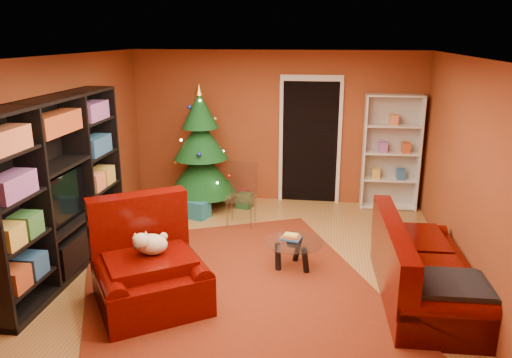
# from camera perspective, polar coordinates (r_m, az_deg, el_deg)

# --- Properties ---
(floor) EXTENTS (5.00, 5.50, 0.05)m
(floor) POSITION_cam_1_polar(r_m,az_deg,el_deg) (6.45, -0.52, -10.20)
(floor) COLOR olive
(floor) RESTS_ON ground
(ceiling) EXTENTS (5.00, 5.50, 0.05)m
(ceiling) POSITION_cam_1_polar(r_m,az_deg,el_deg) (5.78, -0.58, 14.02)
(ceiling) COLOR silver
(ceiling) RESTS_ON wall_back
(wall_back) EXTENTS (5.00, 0.05, 2.60)m
(wall_back) POSITION_cam_1_polar(r_m,az_deg,el_deg) (8.67, 2.26, 5.94)
(wall_back) COLOR brown
(wall_back) RESTS_ON ground
(wall_left) EXTENTS (0.05, 5.50, 2.60)m
(wall_left) POSITION_cam_1_polar(r_m,az_deg,el_deg) (6.83, -22.00, 1.93)
(wall_left) COLOR brown
(wall_left) RESTS_ON ground
(wall_right) EXTENTS (0.05, 5.50, 2.60)m
(wall_right) POSITION_cam_1_polar(r_m,az_deg,el_deg) (6.14, 23.43, 0.26)
(wall_right) COLOR brown
(wall_right) RESTS_ON ground
(doorway) EXTENTS (1.06, 0.60, 2.16)m
(doorway) POSITION_cam_1_polar(r_m,az_deg,el_deg) (8.64, 6.18, 4.12)
(doorway) COLOR black
(doorway) RESTS_ON floor
(rug) EXTENTS (4.47, 4.74, 0.02)m
(rug) POSITION_cam_1_polar(r_m,az_deg,el_deg) (5.96, -3.11, -12.22)
(rug) COLOR maroon
(rug) RESTS_ON floor
(media_unit) EXTENTS (0.47, 2.81, 2.15)m
(media_unit) POSITION_cam_1_polar(r_m,az_deg,el_deg) (6.41, -21.72, -1.02)
(media_unit) COLOR black
(media_unit) RESTS_ON floor
(christmas_tree) EXTENTS (1.54, 1.54, 2.11)m
(christmas_tree) POSITION_cam_1_polar(r_m,az_deg,el_deg) (8.33, -6.32, 3.47)
(christmas_tree) COLOR #0C3C16
(christmas_tree) RESTS_ON floor
(gift_box_teal) EXTENTS (0.36, 0.36, 0.28)m
(gift_box_teal) POSITION_cam_1_polar(r_m,az_deg,el_deg) (8.06, -6.50, -3.48)
(gift_box_teal) COLOR #1B6E87
(gift_box_teal) RESTS_ON floor
(gift_box_green) EXTENTS (0.30, 0.30, 0.24)m
(gift_box_green) POSITION_cam_1_polar(r_m,az_deg,el_deg) (8.50, -1.30, -2.49)
(gift_box_green) COLOR #1D5228
(gift_box_green) RESTS_ON floor
(gift_box_red) EXTENTS (0.23, 0.23, 0.22)m
(gift_box_red) POSITION_cam_1_polar(r_m,az_deg,el_deg) (8.86, -1.60, -1.78)
(gift_box_red) COLOR maroon
(gift_box_red) RESTS_ON floor
(white_bookshelf) EXTENTS (0.92, 0.34, 1.97)m
(white_bookshelf) POSITION_cam_1_polar(r_m,az_deg,el_deg) (8.56, 15.19, 2.90)
(white_bookshelf) COLOR white
(white_bookshelf) RESTS_ON floor
(armchair) EXTENTS (1.66, 1.66, 0.93)m
(armchair) POSITION_cam_1_polar(r_m,az_deg,el_deg) (5.51, -12.04, -9.76)
(armchair) COLOR #3F0401
(armchair) RESTS_ON rug
(dog) EXTENTS (0.50, 0.47, 0.30)m
(dog) POSITION_cam_1_polar(r_m,az_deg,el_deg) (5.47, -11.79, -7.32)
(dog) COLOR beige
(dog) RESTS_ON armchair
(sofa) EXTENTS (1.00, 2.09, 0.89)m
(sofa) POSITION_cam_1_polar(r_m,az_deg,el_deg) (5.86, 18.86, -8.92)
(sofa) COLOR #3F0401
(sofa) RESTS_ON rug
(coffee_table) EXTENTS (0.86, 0.86, 0.46)m
(coffee_table) POSITION_cam_1_polar(r_m,az_deg,el_deg) (6.33, 4.32, -8.61)
(coffee_table) COLOR gray
(coffee_table) RESTS_ON rug
(acrylic_chair) EXTENTS (0.46, 0.50, 0.87)m
(acrylic_chair) POSITION_cam_1_polar(r_m,az_deg,el_deg) (7.63, -1.71, -2.21)
(acrylic_chair) COLOR #66605B
(acrylic_chair) RESTS_ON rug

